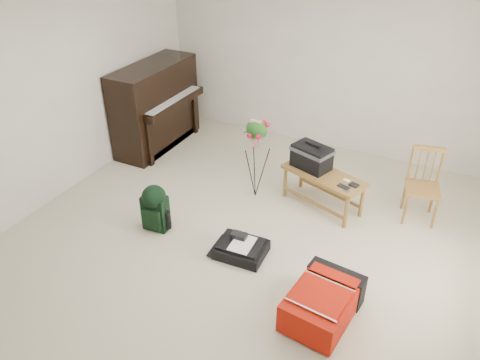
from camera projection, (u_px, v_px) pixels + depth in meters
The scene contains 11 objects.
floor at pixel (238, 243), 5.19m from camera, with size 5.00×5.50×0.01m, color #BEB399.
ceiling at pixel (237, 9), 3.87m from camera, with size 5.00×5.50×0.01m, color white.
wall_back at pixel (327, 64), 6.62m from camera, with size 5.00×0.04×2.50m, color silver.
wall_left at pixel (49, 99), 5.50m from camera, with size 0.04×5.50×2.50m, color silver.
piano at pixel (156, 108), 6.93m from camera, with size 0.71×1.50×1.25m.
bench at pixel (313, 164), 5.58m from camera, with size 1.10×0.71×0.78m.
dining_chair at pixel (423, 186), 5.40m from camera, with size 0.45×0.45×0.88m.
red_suitcase at pixel (324, 299), 4.24m from camera, with size 0.60×0.82×0.33m.
black_duffel at pixel (241, 248), 4.99m from camera, with size 0.54×0.44×0.22m.
green_backpack at pixel (155, 206), 5.27m from camera, with size 0.30×0.28×0.57m.
flower_stand at pixel (256, 159), 5.73m from camera, with size 0.38×0.38×1.09m.
Camera 1 is at (1.86, -3.59, 3.32)m, focal length 35.00 mm.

